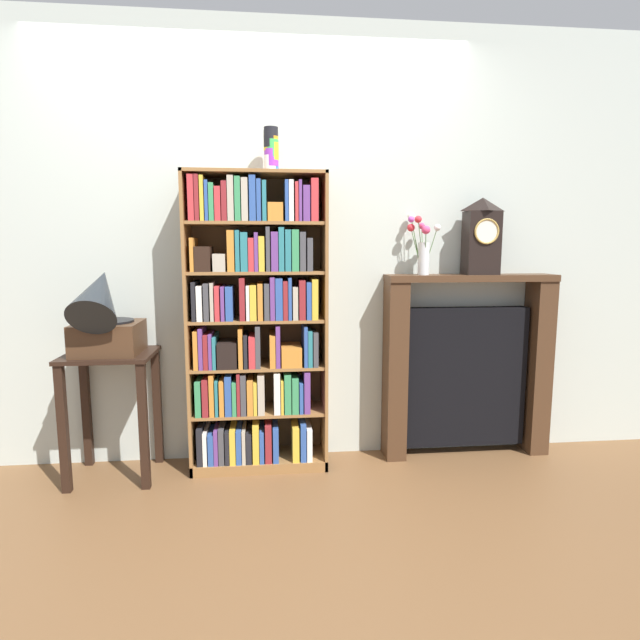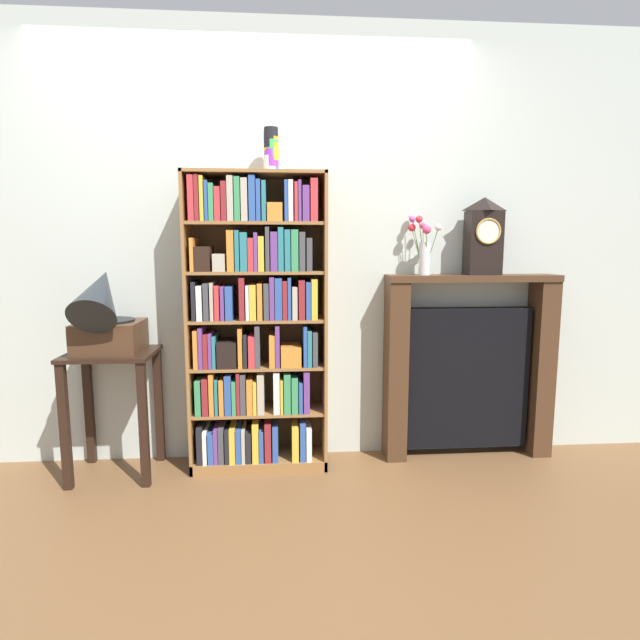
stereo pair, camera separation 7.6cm
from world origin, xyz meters
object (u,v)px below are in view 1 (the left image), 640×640
object	(u,v)px
bookshelf	(256,330)
fireplace_mantel	(466,367)
gramophone	(103,316)
cup_stack	(271,150)
flower_vase	(422,245)
mantel_clock	(482,236)
side_table_left	(112,390)

from	to	relation	value
bookshelf	fireplace_mantel	size ratio (longest dim) A/B	1.51
gramophone	fireplace_mantel	size ratio (longest dim) A/B	0.48
cup_stack	fireplace_mantel	size ratio (longest dim) A/B	0.22
cup_stack	gramophone	bearing A→B (deg)	-171.25
cup_stack	flower_vase	bearing A→B (deg)	2.14
cup_stack	flower_vase	distance (m)	1.03
bookshelf	gramophone	size ratio (longest dim) A/B	3.15
gramophone	flower_vase	world-z (taller)	flower_vase
gramophone	fireplace_mantel	world-z (taller)	gramophone
bookshelf	mantel_clock	distance (m)	1.46
gramophone	flower_vase	size ratio (longest dim) A/B	1.47
flower_vase	cup_stack	bearing A→B (deg)	-177.86
bookshelf	side_table_left	xyz separation A→B (m)	(-0.81, -0.05, -0.32)
gramophone	flower_vase	xyz separation A→B (m)	(1.80, 0.17, 0.37)
side_table_left	gramophone	bearing A→B (deg)	-90.00
bookshelf	gramophone	xyz separation A→B (m)	(-0.81, -0.12, 0.11)
gramophone	mantel_clock	size ratio (longest dim) A/B	1.19
bookshelf	mantel_clock	bearing A→B (deg)	2.22
side_table_left	fireplace_mantel	bearing A→B (deg)	3.34
fireplace_mantel	mantel_clock	xyz separation A→B (m)	(0.05, -0.02, 0.81)
fireplace_mantel	flower_vase	distance (m)	0.82
fireplace_mantel	mantel_clock	world-z (taller)	mantel_clock
bookshelf	flower_vase	size ratio (longest dim) A/B	4.62
bookshelf	gramophone	bearing A→B (deg)	-171.66
cup_stack	side_table_left	xyz separation A→B (m)	(-0.91, -0.07, -1.33)
bookshelf	cup_stack	size ratio (longest dim) A/B	6.98
gramophone	mantel_clock	xyz separation A→B (m)	(2.16, 0.17, 0.43)
side_table_left	gramophone	xyz separation A→B (m)	(-0.00, -0.07, 0.43)
mantel_clock	flower_vase	distance (m)	0.37
side_table_left	bookshelf	bearing A→B (deg)	3.68
cup_stack	side_table_left	distance (m)	1.61
bookshelf	mantel_clock	size ratio (longest dim) A/B	3.75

